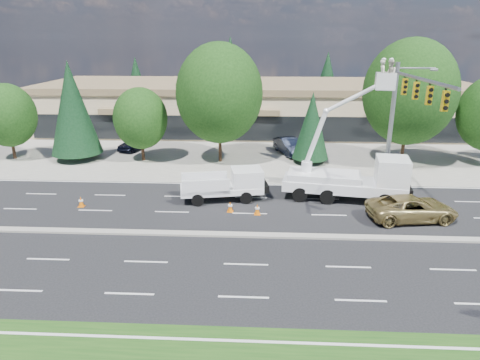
# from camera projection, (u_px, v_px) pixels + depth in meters

# --- Properties ---
(ground) EXTENTS (140.00, 140.00, 0.00)m
(ground) POSITION_uv_depth(u_px,v_px,m) (248.00, 236.00, 24.11)
(ground) COLOR black
(ground) RESTS_ON ground
(concrete_apron) EXTENTS (140.00, 22.00, 0.01)m
(concrete_apron) POSITION_uv_depth(u_px,v_px,m) (255.00, 148.00, 43.04)
(concrete_apron) COLOR gray
(concrete_apron) RESTS_ON ground
(road_median) EXTENTS (120.00, 0.55, 0.12)m
(road_median) POSITION_uv_depth(u_px,v_px,m) (248.00, 235.00, 24.09)
(road_median) COLOR gray
(road_median) RESTS_ON ground
(strip_mall) EXTENTS (50.40, 15.40, 5.50)m
(strip_mall) POSITION_uv_depth(u_px,v_px,m) (256.00, 105.00, 51.58)
(strip_mall) COLOR tan
(strip_mall) RESTS_ON ground
(tree_front_a) EXTENTS (4.92, 4.92, 6.83)m
(tree_front_a) POSITION_uv_depth(u_px,v_px,m) (8.00, 115.00, 38.10)
(tree_front_a) COLOR #332114
(tree_front_a) RESTS_ON ground
(tree_front_b) EXTENTS (4.45, 4.45, 8.76)m
(tree_front_b) POSITION_uv_depth(u_px,v_px,m) (72.00, 108.00, 37.58)
(tree_front_b) COLOR #332114
(tree_front_b) RESTS_ON ground
(tree_front_c) EXTENTS (4.72, 4.72, 6.55)m
(tree_front_c) POSITION_uv_depth(u_px,v_px,m) (140.00, 118.00, 37.57)
(tree_front_c) COLOR #332114
(tree_front_c) RESTS_ON ground
(tree_front_d) EXTENTS (7.45, 7.45, 10.34)m
(tree_front_d) POSITION_uv_depth(u_px,v_px,m) (219.00, 93.00, 36.52)
(tree_front_d) COLOR #332114
(tree_front_d) RESTS_ON ground
(tree_front_e) EXTENTS (3.17, 3.17, 6.25)m
(tree_front_e) POSITION_uv_depth(u_px,v_px,m) (312.00, 126.00, 37.00)
(tree_front_e) COLOR #332114
(tree_front_e) RESTS_ON ground
(tree_front_f) EXTENTS (7.71, 7.71, 10.69)m
(tree_front_f) POSITION_uv_depth(u_px,v_px,m) (410.00, 92.00, 35.68)
(tree_front_f) COLOR #332114
(tree_front_f) RESTS_ON ground
(tree_back_a) EXTENTS (3.99, 3.99, 7.87)m
(tree_back_a) POSITION_uv_depth(u_px,v_px,m) (137.00, 82.00, 63.39)
(tree_back_a) COLOR #332114
(tree_back_a) RESTS_ON ground
(tree_back_b) EXTENTS (5.45, 5.45, 10.74)m
(tree_back_b) POSITION_uv_depth(u_px,v_px,m) (230.00, 72.00, 62.22)
(tree_back_b) COLOR #332114
(tree_back_b) RESTS_ON ground
(tree_back_c) EXTENTS (4.38, 4.38, 8.64)m
(tree_back_c) POSITION_uv_depth(u_px,v_px,m) (327.00, 80.00, 61.90)
(tree_back_c) COLOR #332114
(tree_back_c) RESTS_ON ground
(tree_back_d) EXTENTS (5.45, 5.45, 10.74)m
(tree_back_d) POSITION_uv_depth(u_px,v_px,m) (412.00, 73.00, 60.96)
(tree_back_d) COLOR #332114
(tree_back_d) RESTS_ON ground
(signal_mast) EXTENTS (2.76, 10.16, 9.00)m
(signal_mast) POSITION_uv_depth(u_px,v_px,m) (403.00, 110.00, 28.36)
(signal_mast) COLOR gray
(signal_mast) RESTS_ON ground
(utility_pickup) EXTENTS (5.84, 3.04, 2.13)m
(utility_pickup) POSITION_uv_depth(u_px,v_px,m) (227.00, 187.00, 29.25)
(utility_pickup) COLOR white
(utility_pickup) RESTS_ON ground
(bucket_truck) EXTENTS (8.45, 3.75, 9.44)m
(bucket_truck) POSITION_uv_depth(u_px,v_px,m) (355.00, 172.00, 28.77)
(bucket_truck) COLOR white
(bucket_truck) RESTS_ON ground
(traffic_cone_a) EXTENTS (0.40, 0.40, 0.70)m
(traffic_cone_a) POSITION_uv_depth(u_px,v_px,m) (81.00, 202.00, 28.16)
(traffic_cone_a) COLOR orange
(traffic_cone_a) RESTS_ON ground
(traffic_cone_b) EXTENTS (0.40, 0.40, 0.70)m
(traffic_cone_b) POSITION_uv_depth(u_px,v_px,m) (230.00, 207.00, 27.34)
(traffic_cone_b) COLOR orange
(traffic_cone_b) RESTS_ON ground
(traffic_cone_c) EXTENTS (0.40, 0.40, 0.70)m
(traffic_cone_c) POSITION_uv_depth(u_px,v_px,m) (257.00, 209.00, 26.92)
(traffic_cone_c) COLOR orange
(traffic_cone_c) RESTS_ON ground
(minivan) EXTENTS (5.68, 3.20, 1.50)m
(minivan) POSITION_uv_depth(u_px,v_px,m) (412.00, 208.00, 26.04)
(minivan) COLOR #978249
(minivan) RESTS_ON ground
(parked_car_west) EXTENTS (2.93, 4.48, 1.42)m
(parked_car_west) POSITION_uv_depth(u_px,v_px,m) (135.00, 142.00, 42.32)
(parked_car_west) COLOR black
(parked_car_west) RESTS_ON ground
(parked_car_east) EXTENTS (3.01, 4.90, 1.52)m
(parked_car_east) POSITION_uv_depth(u_px,v_px,m) (289.00, 146.00, 40.73)
(parked_car_east) COLOR black
(parked_car_east) RESTS_ON ground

